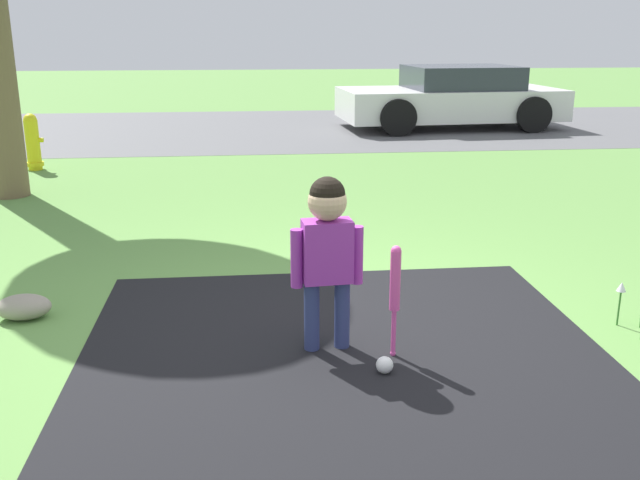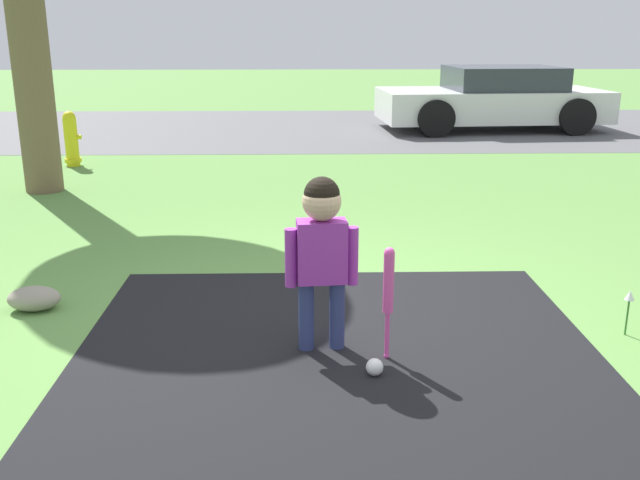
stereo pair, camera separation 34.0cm
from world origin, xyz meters
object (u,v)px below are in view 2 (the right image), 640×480
(baseball_bat, at_px, (388,287))
(parked_car, at_px, (493,99))
(fire_hydrant, at_px, (71,139))
(sports_ball, at_px, (375,367))
(child, at_px, (322,240))

(baseball_bat, bearing_deg, parked_car, 72.21)
(baseball_bat, distance_m, parked_car, 10.28)
(fire_hydrant, bearing_deg, sports_ball, -60.55)
(child, bearing_deg, parked_car, 65.20)
(child, bearing_deg, sports_ball, -56.05)
(fire_hydrant, bearing_deg, baseball_bat, -59.10)
(baseball_bat, relative_size, sports_ball, 6.98)
(parked_car, bearing_deg, fire_hydrant, 24.07)
(child, bearing_deg, fire_hydrant, 114.06)
(child, relative_size, parked_car, 0.25)
(child, xyz_separation_m, sports_ball, (0.28, -0.35, -0.63))
(fire_hydrant, xyz_separation_m, parked_car, (6.83, 3.62, 0.20))
(baseball_bat, xyz_separation_m, sports_ball, (-0.09, -0.21, -0.39))
(sports_ball, distance_m, parked_car, 10.52)
(baseball_bat, relative_size, fire_hydrant, 0.89)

